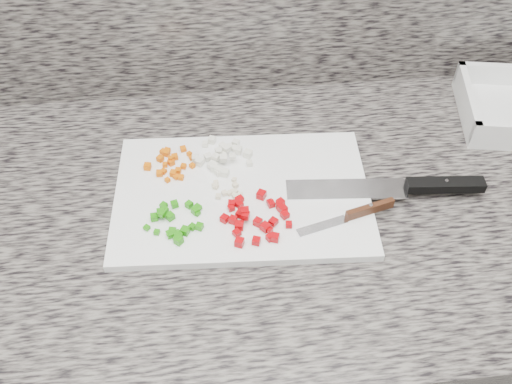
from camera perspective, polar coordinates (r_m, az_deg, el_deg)
cabinet at (r=1.29m, az=0.11°, el=-14.93°), size 3.92×0.62×0.86m
countertop at (r=0.92m, az=0.15°, el=-1.82°), size 3.96×0.64×0.04m
cutting_board at (r=0.90m, az=-1.40°, el=-0.32°), size 0.42×0.29×0.01m
carrot_pile at (r=0.95m, az=-8.58°, el=2.88°), size 0.08×0.08×0.01m
onion_pile at (r=0.95m, az=-3.49°, el=3.55°), size 0.10×0.10×0.02m
green_pepper_pile at (r=0.86m, az=-8.00°, el=-2.89°), size 0.09×0.09×0.02m
red_pepper_pile at (r=0.86m, az=0.00°, el=-2.52°), size 0.11×0.11×0.02m
garlic_pile at (r=0.90m, az=-2.77°, el=0.18°), size 0.05×0.05×0.01m
chef_knife at (r=0.93m, az=15.26°, el=0.55°), size 0.31×0.06×0.02m
paring_knife at (r=0.88m, az=10.16°, el=-2.11°), size 0.16×0.05×0.02m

